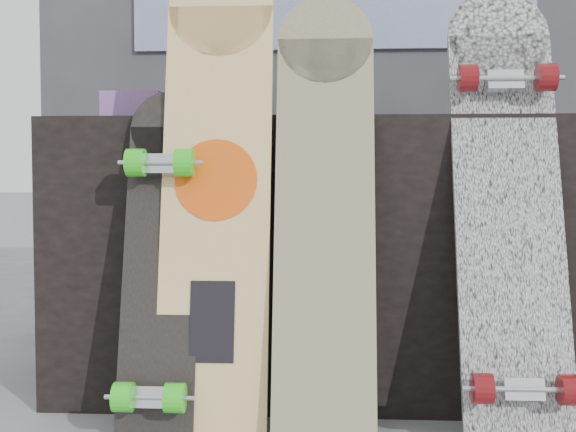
# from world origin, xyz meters

# --- Properties ---
(vendor_table) EXTENTS (1.60, 0.60, 0.80)m
(vendor_table) POSITION_xyz_m (0.00, 0.50, 0.40)
(vendor_table) COLOR black
(vendor_table) RESTS_ON ground
(booth) EXTENTS (2.40, 0.22, 2.20)m
(booth) POSITION_xyz_m (0.00, 1.35, 1.10)
(booth) COLOR #36353A
(booth) RESTS_ON ground
(merch_box_purple) EXTENTS (0.18, 0.12, 0.10)m
(merch_box_purple) POSITION_xyz_m (-0.62, 0.54, 0.85)
(merch_box_purple) COLOR #673D7E
(merch_box_purple) RESTS_ON vendor_table
(merch_box_small) EXTENTS (0.14, 0.14, 0.12)m
(merch_box_small) POSITION_xyz_m (0.46, 0.58, 0.86)
(merch_box_small) COLOR #673D7E
(merch_box_small) RESTS_ON vendor_table
(merch_box_flat) EXTENTS (0.22, 0.10, 0.06)m
(merch_box_flat) POSITION_xyz_m (0.00, 0.63, 0.83)
(merch_box_flat) COLOR #D1B78C
(merch_box_flat) RESTS_ON vendor_table
(longboard_geisha) EXTENTS (0.28, 0.27, 1.22)m
(longboard_geisha) POSITION_xyz_m (-0.30, 0.14, 0.65)
(longboard_geisha) COLOR #C9BC88
(longboard_geisha) RESTS_ON ground
(longboard_celtic) EXTENTS (0.25, 0.32, 1.12)m
(longboard_celtic) POSITION_xyz_m (-0.02, 0.12, 0.59)
(longboard_celtic) COLOR beige
(longboard_celtic) RESTS_ON ground
(longboard_cascadia) EXTENTS (0.26, 0.41, 1.14)m
(longboard_cascadia) POSITION_xyz_m (0.43, 0.14, 0.59)
(longboard_cascadia) COLOR silver
(longboard_cascadia) RESTS_ON ground
(skateboard_dark) EXTENTS (0.19, 0.28, 0.86)m
(skateboard_dark) POSITION_xyz_m (-0.43, 0.09, 0.44)
(skateboard_dark) COLOR black
(skateboard_dark) RESTS_ON ground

